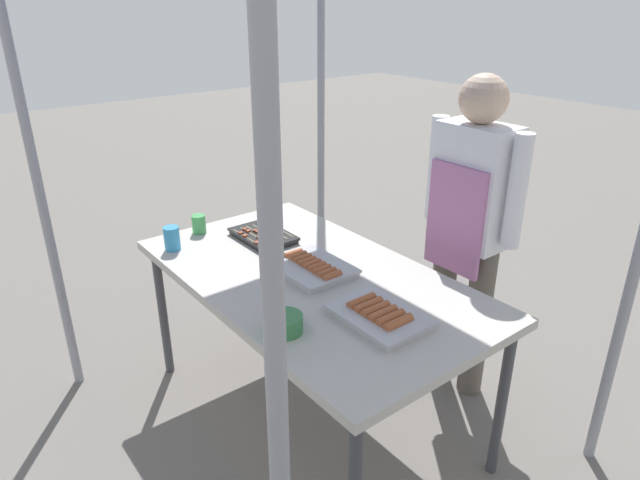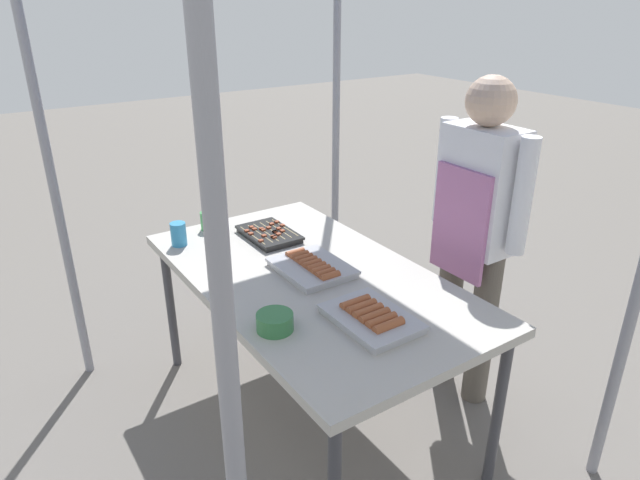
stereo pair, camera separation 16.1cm
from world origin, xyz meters
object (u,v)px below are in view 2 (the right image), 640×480
at_px(drink_cup_by_wok, 179,234).
at_px(stall_table, 310,286).
at_px(condiment_bowl, 275,322).
at_px(drink_cup_near_edge, 207,221).
at_px(tray_meat_skewers, 269,234).
at_px(tray_grilled_sausages, 371,318).
at_px(vendor_woman, 476,220).
at_px(tray_pork_links, 312,267).

bearing_deg(drink_cup_by_wok, stall_table, 29.99).
distance_m(condiment_bowl, drink_cup_near_edge, 1.02).
bearing_deg(drink_cup_by_wok, tray_meat_skewers, 68.42).
bearing_deg(drink_cup_near_edge, tray_grilled_sausages, 6.79).
height_order(stall_table, tray_meat_skewers, tray_meat_skewers).
bearing_deg(condiment_bowl, vendor_woman, 93.09).
distance_m(tray_meat_skewers, drink_cup_near_edge, 0.34).
bearing_deg(vendor_woman, tray_pork_links, 70.59).
height_order(tray_meat_skewers, drink_cup_near_edge, drink_cup_near_edge).
bearing_deg(tray_pork_links, tray_grilled_sausages, -5.52).
height_order(stall_table, drink_cup_by_wok, drink_cup_by_wok).
xyz_separation_m(drink_cup_near_edge, drink_cup_by_wok, (0.11, -0.19, 0.01)).
relative_size(condiment_bowl, vendor_woman, 0.09).
bearing_deg(condiment_bowl, tray_pork_links, 130.96).
bearing_deg(drink_cup_by_wok, condiment_bowl, 0.95).
distance_m(tray_grilled_sausages, tray_meat_skewers, 0.89).
bearing_deg(stall_table, tray_grilled_sausages, -2.80).
xyz_separation_m(stall_table, drink_cup_near_edge, (-0.71, -0.16, 0.10)).
bearing_deg(tray_pork_links, tray_meat_skewers, 176.59).
distance_m(tray_grilled_sausages, drink_cup_by_wok, 1.10).
height_order(tray_meat_skewers, drink_cup_by_wok, drink_cup_by_wok).
bearing_deg(drink_cup_by_wok, tray_pork_links, 32.61).
relative_size(condiment_bowl, drink_cup_by_wok, 1.18).
xyz_separation_m(tray_grilled_sausages, condiment_bowl, (-0.15, -0.31, 0.01)).
relative_size(tray_pork_links, drink_cup_by_wok, 3.02).
bearing_deg(stall_table, drink_cup_by_wok, -150.01).
distance_m(stall_table, tray_grilled_sausages, 0.45).
relative_size(tray_grilled_sausages, drink_cup_by_wok, 3.11).
distance_m(tray_meat_skewers, vendor_woman, 0.98).
relative_size(drink_cup_near_edge, vendor_woman, 0.06).
relative_size(stall_table, tray_grilled_sausages, 4.58).
bearing_deg(tray_pork_links, drink_cup_by_wok, -147.39).
distance_m(tray_meat_skewers, condiment_bowl, 0.83).
relative_size(stall_table, tray_pork_links, 4.71).
xyz_separation_m(tray_meat_skewers, vendor_woman, (0.68, 0.69, 0.14)).
distance_m(tray_pork_links, vendor_woman, 0.77).
relative_size(tray_meat_skewers, tray_pork_links, 0.95).
distance_m(tray_pork_links, drink_cup_near_edge, 0.71).
xyz_separation_m(tray_pork_links, condiment_bowl, (0.31, -0.36, 0.01)).
bearing_deg(drink_cup_by_wok, drink_cup_near_edge, 119.12).
distance_m(stall_table, drink_cup_near_edge, 0.74).
xyz_separation_m(stall_table, vendor_woman, (0.23, 0.74, 0.21)).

